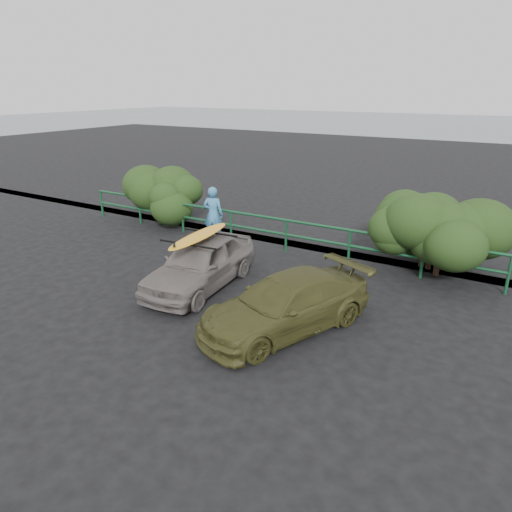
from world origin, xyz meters
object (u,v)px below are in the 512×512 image
(guardrail, at_px, (258,231))
(olive_vehicle, at_px, (286,304))
(sedan, at_px, (200,263))
(surfboard, at_px, (199,236))
(man, at_px, (213,214))

(guardrail, xyz_separation_m, olive_vehicle, (3.15, -4.23, 0.05))
(sedan, xyz_separation_m, surfboard, (0.00, 0.00, 0.72))
(olive_vehicle, height_order, surfboard, surfboard)
(guardrail, bearing_deg, olive_vehicle, -53.28)
(sedan, height_order, man, man)
(man, bearing_deg, surfboard, 103.59)
(olive_vehicle, bearing_deg, surfboard, -173.09)
(sedan, distance_m, man, 3.64)
(guardrail, relative_size, olive_vehicle, 3.58)
(man, xyz_separation_m, surfboard, (1.84, -3.13, 0.45))
(olive_vehicle, relative_size, surfboard, 1.60)
(olive_vehicle, distance_m, man, 6.12)
(guardrail, distance_m, surfboard, 3.51)
(guardrail, bearing_deg, man, -169.77)
(guardrail, height_order, sedan, sedan)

